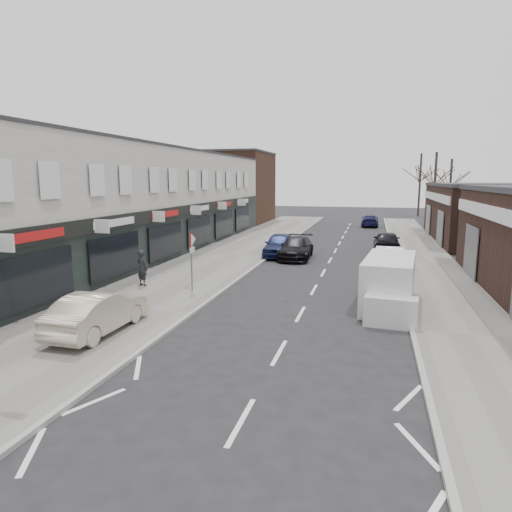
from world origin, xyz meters
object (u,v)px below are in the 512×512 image
Objects in this scene: parked_car_right_c at (370,221)px; sedan_on_pavement at (98,312)px; warning_sign at (192,245)px; white_van at (389,284)px; parked_car_left_b at (296,248)px; pedestrian at (142,268)px; parked_car_right_b at (387,242)px; parked_car_left_a at (280,245)px; parked_car_right_a at (390,259)px.

sedan_on_pavement is at bearing 77.95° from parked_car_right_c.
warning_sign is 0.62× the size of parked_car_right_c.
white_van is at bearing 91.88° from parked_car_right_c.
parked_car_left_b is 1.08× the size of parked_car_right_c.
pedestrian reaches higher than parked_car_right_c.
parked_car_right_b is at bearing 33.60° from parked_car_left_b.
pedestrian is at bearing 72.55° from parked_car_right_c.
parked_car_right_b is (8.66, 14.23, -1.45)m from warning_sign.
warning_sign reaches higher than white_van.
white_van reaches higher than parked_car_left_a.
parked_car_right_a is at bearing -124.51° from sedan_on_pavement.
parked_car_right_b is 1.01× the size of parked_car_right_c.
parked_car_right_b reaches higher than parked_car_right_a.
parked_car_left_b is (3.78, 16.18, -0.11)m from sedan_on_pavement.
parked_car_left_a is at bearing -97.73° from sedan_on_pavement.
sedan_on_pavement is (-9.22, -5.74, -0.16)m from white_van.
parked_car_right_c is (5.60, 21.38, -0.13)m from parked_car_left_a.
parked_car_left_a is at bearing 151.61° from parked_car_left_b.
pedestrian is 0.38× the size of parked_car_right_c.
parked_car_right_c is at bearing -83.41° from parked_car_right_a.
parked_car_right_c is at bearing 77.11° from warning_sign.
parked_car_right_a is at bearing -29.69° from parked_car_left_a.
parked_car_right_b is 17.98m from parked_car_right_c.
warning_sign is 6.23m from sedan_on_pavement.
pedestrian is at bearing -121.62° from parked_car_left_b.
warning_sign is 8.49m from white_van.
sedan_on_pavement is 16.32m from parked_car_right_a.
parked_car_right_a is (8.66, 7.27, -1.49)m from warning_sign.
parked_car_right_b is at bearing -106.32° from pedestrian.
warning_sign reaches higher than parked_car_right_c.
parked_car_left_b is 6.99m from parked_car_right_b.
white_van is 10.86m from sedan_on_pavement.
pedestrian is 17.90m from parked_car_right_b.
parked_car_left_a is (4.42, 10.41, -0.20)m from pedestrian.
pedestrian reaches higher than parked_car_right_b.
parked_car_left_b is at bearing 73.79° from warning_sign.
parked_car_left_b is at bearing -23.38° from parked_car_right_a.
warning_sign is 0.60× the size of parked_car_left_a.
parked_car_left_b is 1.10× the size of parked_car_right_a.
parked_car_left_b is 6.40m from parked_car_right_a.
parked_car_right_b reaches higher than parked_car_left_b.
sedan_on_pavement is 6.64m from pedestrian.
pedestrian is 0.35× the size of parked_car_left_b.
parked_car_right_a is (5.70, -2.90, 0.02)m from parked_car_left_b.
sedan_on_pavement is at bearing -104.96° from parked_car_left_b.
parked_car_left_b is at bearing -96.89° from pedestrian.
pedestrian is at bearing 34.98° from parked_car_right_a.
warning_sign is 1.61× the size of pedestrian.
white_van is at bearing -160.36° from pedestrian.
pedestrian reaches higher than sedan_on_pavement.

